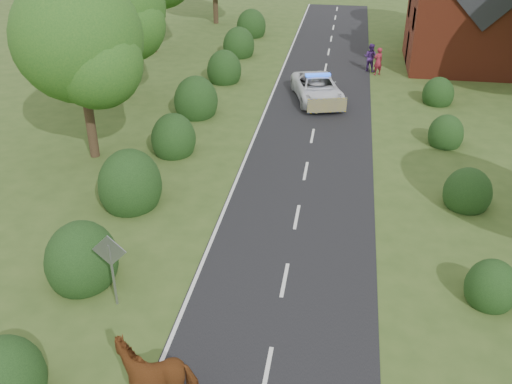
% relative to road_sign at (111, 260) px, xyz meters
% --- Properties ---
extents(ground, '(120.00, 120.00, 0.00)m').
position_rel_road_sign_xyz_m(ground, '(5.00, -2.00, -1.65)').
color(ground, '#37501F').
extents(road, '(6.00, 70.00, 0.02)m').
position_rel_road_sign_xyz_m(road, '(5.00, 13.00, -1.64)').
color(road, black).
rests_on(road, ground).
extents(road_markings, '(4.96, 70.00, 0.01)m').
position_rel_road_sign_xyz_m(road_markings, '(3.40, 10.93, -1.63)').
color(road_markings, white).
rests_on(road_markings, road).
extents(hedgerow_left, '(2.75, 50.41, 3.00)m').
position_rel_road_sign_xyz_m(hedgerow_left, '(-1.51, 9.69, -0.91)').
color(hedgerow_left, black).
rests_on(hedgerow_left, ground).
extents(hedgerow_right, '(2.10, 45.78, 2.10)m').
position_rel_road_sign_xyz_m(hedgerow_right, '(11.60, 9.21, -1.10)').
color(hedgerow_right, black).
rests_on(hedgerow_right, ground).
extents(tree_left_a, '(5.74, 5.60, 8.38)m').
position_rel_road_sign_xyz_m(tree_left_a, '(-4.75, 9.86, 3.69)').
color(tree_left_a, '#332316').
rests_on(tree_left_a, ground).
extents(tree_left_b, '(5.74, 5.60, 8.07)m').
position_rel_road_sign_xyz_m(tree_left_b, '(-6.25, 17.86, 3.39)').
color(tree_left_b, '#332316').
rests_on(tree_left_b, ground).
extents(road_sign, '(1.06, 0.08, 2.53)m').
position_rel_road_sign_xyz_m(road_sign, '(0.00, 0.00, 0.00)').
color(road_sign, gray).
rests_on(road_sign, ground).
extents(house, '(8.00, 7.40, 9.17)m').
position_rel_road_sign_xyz_m(house, '(14.49, 28.00, 2.13)').
color(house, maroon).
rests_on(house, ground).
extents(cow, '(2.61, 1.85, 1.68)m').
position_rel_road_sign_xyz_m(cow, '(2.46, -3.33, -0.82)').
color(cow, '#5A2F0C').
rests_on(cow, ground).
extents(police_van, '(3.74, 5.73, 1.61)m').
position_rel_road_sign_xyz_m(police_van, '(4.84, 19.35, -0.92)').
color(police_van, white).
rests_on(police_van, ground).
extents(pedestrian_red, '(0.79, 0.73, 1.81)m').
position_rel_road_sign_xyz_m(pedestrian_red, '(8.45, 24.96, -0.75)').
color(pedestrian_red, maroon).
rests_on(pedestrian_red, ground).
extents(pedestrian_purple, '(1.11, 1.01, 1.86)m').
position_rel_road_sign_xyz_m(pedestrian_purple, '(7.96, 25.74, -0.72)').
color(pedestrian_purple, '#53297E').
rests_on(pedestrian_purple, ground).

